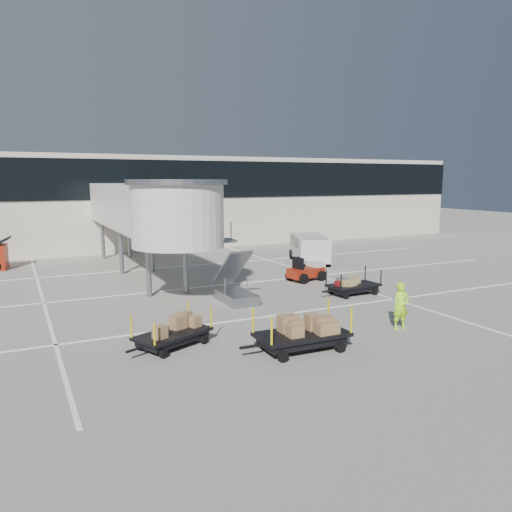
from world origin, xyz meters
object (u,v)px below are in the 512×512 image
object	(u,v)px
suitcase_cart	(353,286)
box_cart_far	(172,334)
baggage_tug	(307,272)
box_cart_near	(299,334)
minivan	(309,246)
ground_worker	(401,306)

from	to	relation	value
suitcase_cart	box_cart_far	bearing A→B (deg)	-163.25
suitcase_cart	baggage_tug	bearing A→B (deg)	90.92
box_cart_near	minivan	size ratio (longest dim) A/B	0.73
box_cart_far	minivan	xyz separation A→B (m)	(14.44, 13.71, 0.69)
box_cart_far	ground_worker	xyz separation A→B (m)	(9.00, -1.95, 0.48)
box_cart_near	box_cart_far	world-z (taller)	box_cart_near
baggage_tug	box_cart_near	distance (m)	12.51
baggage_tug	box_cart_near	bearing A→B (deg)	-134.57
suitcase_cart	box_cart_near	xyz separation A→B (m)	(-7.09, -6.26, 0.15)
baggage_tug	box_cart_near	size ratio (longest dim) A/B	0.60
ground_worker	suitcase_cart	bearing A→B (deg)	79.22
suitcase_cart	minivan	size ratio (longest dim) A/B	0.61
minivan	box_cart_far	bearing A→B (deg)	-115.16
box_cart_near	baggage_tug	bearing A→B (deg)	58.28
suitcase_cart	minivan	distance (m)	10.46
box_cart_near	ground_worker	xyz separation A→B (m)	(5.08, 0.46, 0.34)
box_cart_near	box_cart_far	xyz separation A→B (m)	(-3.92, 2.41, -0.14)
suitcase_cart	box_cart_far	size ratio (longest dim) A/B	1.00
baggage_tug	ground_worker	world-z (taller)	ground_worker
box_cart_near	minivan	distance (m)	19.25
baggage_tug	ground_worker	bearing A→B (deg)	-111.40
baggage_tug	ground_worker	size ratio (longest dim) A/B	1.26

